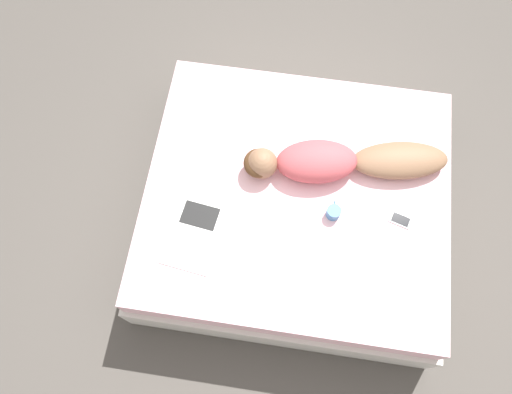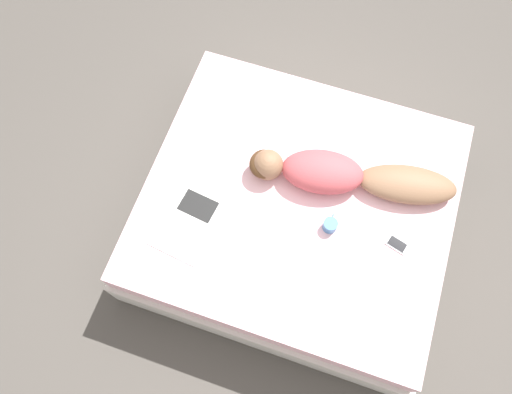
{
  "view_description": "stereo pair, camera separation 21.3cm",
  "coord_description": "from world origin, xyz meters",
  "px_view_note": "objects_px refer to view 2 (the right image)",
  "views": [
    {
      "loc": [
        -1.28,
        0.09,
        3.59
      ],
      "look_at": [
        -0.1,
        0.26,
        0.62
      ],
      "focal_mm": 35.0,
      "sensor_mm": 36.0,
      "label": 1
    },
    {
      "loc": [
        -1.23,
        -0.12,
        3.59
      ],
      "look_at": [
        -0.1,
        0.26,
        0.62
      ],
      "focal_mm": 35.0,
      "sensor_mm": 36.0,
      "label": 2
    }
  ],
  "objects_px": {
    "cell_phone": "(397,244)",
    "person": "(343,175)",
    "open_magazine": "(189,221)",
    "coffee_mug": "(330,225)"
  },
  "relations": [
    {
      "from": "cell_phone",
      "to": "person",
      "type": "bearing_deg",
      "value": 71.53
    },
    {
      "from": "person",
      "to": "coffee_mug",
      "type": "bearing_deg",
      "value": 172.31
    },
    {
      "from": "open_magazine",
      "to": "cell_phone",
      "type": "relative_size",
      "value": 3.42
    },
    {
      "from": "person",
      "to": "open_magazine",
      "type": "distance_m",
      "value": 1.03
    },
    {
      "from": "open_magazine",
      "to": "coffee_mug",
      "type": "bearing_deg",
      "value": -66.07
    },
    {
      "from": "open_magazine",
      "to": "coffee_mug",
      "type": "distance_m",
      "value": 0.9
    },
    {
      "from": "coffee_mug",
      "to": "cell_phone",
      "type": "height_order",
      "value": "coffee_mug"
    },
    {
      "from": "coffee_mug",
      "to": "cell_phone",
      "type": "xyz_separation_m",
      "value": [
        0.02,
        -0.43,
        -0.03
      ]
    },
    {
      "from": "person",
      "to": "open_magazine",
      "type": "height_order",
      "value": "person"
    },
    {
      "from": "open_magazine",
      "to": "cell_phone",
      "type": "distance_m",
      "value": 1.32
    }
  ]
}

